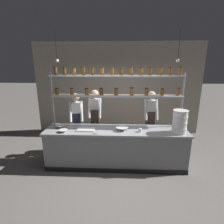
{
  "coord_description": "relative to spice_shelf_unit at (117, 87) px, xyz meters",
  "views": [
    {
      "loc": [
        0.08,
        -3.86,
        2.39
      ],
      "look_at": [
        -0.1,
        0.2,
        1.29
      ],
      "focal_mm": 28.0,
      "sensor_mm": 36.0,
      "label": 1
    }
  ],
  "objects": [
    {
      "name": "ground_plane",
      "position": [
        -0.01,
        -0.33,
        -1.89
      ],
      "size": [
        40.0,
        40.0,
        0.0
      ],
      "primitive_type": "plane",
      "color": "slate"
    },
    {
      "name": "back_wall",
      "position": [
        -0.01,
        1.92,
        -0.32
      ],
      "size": [
        5.73,
        0.12,
        3.14
      ],
      "primitive_type": "cube",
      "color": "#9E9384",
      "rests_on": "ground_plane"
    },
    {
      "name": "prep_counter",
      "position": [
        -0.01,
        -0.33,
        -1.43
      ],
      "size": [
        3.33,
        0.76,
        0.92
      ],
      "color": "gray",
      "rests_on": "ground_plane"
    },
    {
      "name": "spice_shelf_unit",
      "position": [
        0.0,
        0.0,
        0.0
      ],
      "size": [
        3.21,
        0.28,
        2.36
      ],
      "color": "#999BA0",
      "rests_on": "ground_plane"
    },
    {
      "name": "chef_left",
      "position": [
        -1.09,
        0.24,
        -0.92
      ],
      "size": [
        0.4,
        0.33,
        1.68
      ],
      "rotation": [
        0.0,
        0.0,
        0.22
      ],
      "color": "black",
      "rests_on": "ground_plane"
    },
    {
      "name": "chef_center",
      "position": [
        -0.62,
        0.5,
        -0.88
      ],
      "size": [
        0.36,
        0.3,
        1.74
      ],
      "rotation": [
        0.0,
        0.0,
        0.0
      ],
      "color": "black",
      "rests_on": "ground_plane"
    },
    {
      "name": "chef_right",
      "position": [
        0.91,
        0.39,
        -0.89
      ],
      "size": [
        0.37,
        0.31,
        1.73
      ],
      "rotation": [
        0.0,
        0.0,
        0.06
      ],
      "color": "black",
      "rests_on": "ground_plane"
    },
    {
      "name": "container_stack",
      "position": [
        1.4,
        -0.48,
        -0.71
      ],
      "size": [
        0.32,
        0.32,
        0.52
      ],
      "color": "white",
      "rests_on": "prep_counter"
    },
    {
      "name": "cutting_board",
      "position": [
        -0.71,
        -0.39,
        -0.96
      ],
      "size": [
        0.4,
        0.26,
        0.02
      ],
      "color": "silver",
      "rests_on": "prep_counter"
    },
    {
      "name": "prep_bowl_near_left",
      "position": [
        -1.34,
        -0.26,
        -0.94
      ],
      "size": [
        0.24,
        0.24,
        0.07
      ],
      "color": "silver",
      "rests_on": "prep_counter"
    },
    {
      "name": "prep_bowl_center_front",
      "position": [
        0.13,
        -0.38,
        -0.93
      ],
      "size": [
        0.29,
        0.29,
        0.08
      ],
      "color": "silver",
      "rests_on": "prep_counter"
    },
    {
      "name": "prep_bowl_center_back",
      "position": [
        -1.2,
        -0.55,
        -0.94
      ],
      "size": [
        0.2,
        0.2,
        0.06
      ],
      "color": "silver",
      "rests_on": "prep_counter"
    },
    {
      "name": "serving_cup_front",
      "position": [
        0.54,
        -0.46,
        -0.93
      ],
      "size": [
        0.07,
        0.07,
        0.08
      ],
      "color": "silver",
      "rests_on": "prep_counter"
    },
    {
      "name": "pendant_light_row",
      "position": [
        -0.01,
        -0.33,
        0.62
      ],
      "size": [
        2.64,
        0.07,
        0.65
      ],
      "color": "black"
    }
  ]
}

